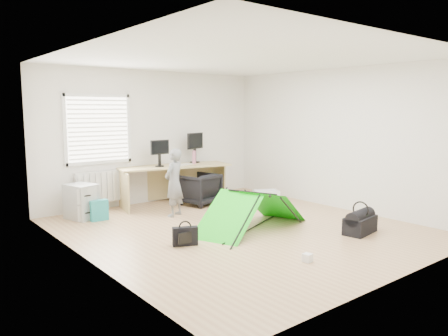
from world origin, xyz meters
TOP-DOWN VIEW (x-y plane):
  - ground at (0.00, 0.00)m, footprint 5.50×5.50m
  - back_wall at (0.00, 2.75)m, footprint 5.00×0.02m
  - window at (-1.20, 2.71)m, footprint 1.20×0.06m
  - radiator at (-1.20, 2.67)m, footprint 1.00×0.12m
  - desk at (0.23, 2.34)m, footprint 2.39×1.16m
  - filing_cabinet at (-1.76, 2.23)m, footprint 0.54×0.62m
  - monitor_left at (-0.10, 2.35)m, footprint 0.41×0.10m
  - monitor_right at (0.86, 2.49)m, footprint 0.50×0.25m
  - keyboard at (0.40, 2.24)m, footprint 0.46×0.28m
  - thermos at (0.71, 2.30)m, footprint 0.10×0.10m
  - office_chair at (0.53, 1.88)m, footprint 0.81×0.83m
  - person at (-0.37, 1.37)m, footprint 0.53×0.45m
  - kite at (0.14, -0.15)m, footprint 2.13×1.53m
  - storage_crate at (1.65, 1.09)m, footprint 0.59×0.52m
  - tote_bag at (-1.57, 1.92)m, footprint 0.31×0.15m
  - laptop_bag at (-1.18, -0.20)m, footprint 0.37×0.25m
  - white_box at (-0.34, -1.73)m, footprint 0.12×0.12m
  - duffel_bag at (1.30, -1.38)m, footprint 0.65×0.40m

SIDE VIEW (x-z plane):
  - ground at x=0.00m, z-range 0.00..0.00m
  - white_box at x=-0.34m, z-range 0.00..0.11m
  - duffel_bag at x=1.30m, z-range 0.00..0.27m
  - laptop_bag at x=-1.18m, z-range 0.00..0.27m
  - storage_crate at x=1.65m, z-range 0.00..0.27m
  - tote_bag at x=-1.57m, z-range 0.00..0.36m
  - kite at x=0.14m, z-range 0.00..0.60m
  - filing_cabinet at x=-1.76m, z-range 0.00..0.62m
  - office_chair at x=0.53m, z-range 0.00..0.64m
  - desk at x=0.23m, z-range 0.00..0.78m
  - radiator at x=-1.20m, z-range 0.15..0.75m
  - person at x=-0.37m, z-range 0.00..1.22m
  - keyboard at x=0.40m, z-range 0.78..0.80m
  - thermos at x=0.71m, z-range 0.78..1.06m
  - monitor_left at x=-0.10m, z-range 0.78..1.17m
  - monitor_right at x=0.86m, z-range 0.78..1.25m
  - back_wall at x=0.00m, z-range 0.00..2.70m
  - window at x=-1.20m, z-range 0.95..2.15m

